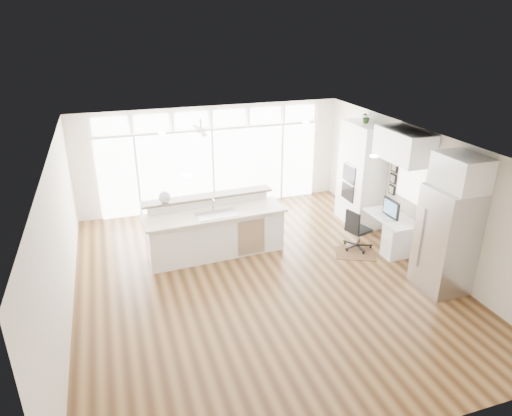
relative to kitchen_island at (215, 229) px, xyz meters
name	(u,v)px	position (x,y,z in m)	size (l,w,h in m)	color
floor	(261,279)	(0.60, -1.27, -0.61)	(7.00, 8.00, 0.02)	#462B15
ceiling	(262,145)	(0.60, -1.27, 2.10)	(7.00, 8.00, 0.02)	silver
wall_back	(212,158)	(0.60, 2.73, 0.75)	(7.00, 0.04, 2.70)	beige
wall_front	(381,356)	(0.60, -5.27, 0.75)	(7.00, 0.04, 2.70)	beige
wall_left	(60,243)	(-2.90, -1.27, 0.75)	(0.04, 8.00, 2.70)	beige
wall_right	(420,194)	(4.10, -1.27, 0.75)	(0.04, 8.00, 2.70)	beige
glass_wall	(213,169)	(0.60, 2.67, 0.45)	(5.80, 0.06, 2.08)	white
transom_row	(211,119)	(0.60, 2.67, 1.78)	(5.90, 0.06, 0.40)	white
desk_window	(411,181)	(4.06, -0.97, 0.95)	(0.04, 0.85, 0.85)	white
ceiling_fan	(201,126)	(0.10, 1.53, 1.88)	(1.16, 1.16, 0.32)	white
recessed_lights	(258,144)	(0.60, -1.07, 2.08)	(3.40, 3.00, 0.02)	white
oven_cabinet	(361,174)	(3.77, 0.53, 0.65)	(0.64, 1.20, 2.50)	white
desk_nook	(391,233)	(3.73, -0.97, -0.22)	(0.72, 1.30, 0.76)	white
upper_cabinets	(404,145)	(3.77, -0.97, 1.75)	(0.64, 1.30, 0.64)	white
refrigerator	(446,240)	(3.71, -2.62, 0.40)	(0.76, 0.90, 2.00)	silver
fridge_cabinet	(461,172)	(3.77, -2.62, 1.70)	(0.64, 0.90, 0.60)	white
framed_photos	(393,179)	(4.06, -0.35, 0.80)	(0.06, 0.22, 0.80)	black
kitchen_island	(215,229)	(0.00, 0.00, 0.00)	(3.00, 1.13, 1.19)	white
rug	(355,254)	(2.87, -0.97, -0.59)	(0.85, 0.61, 0.01)	#321E10
office_chair	(359,229)	(3.04, -0.74, -0.14)	(0.48, 0.44, 0.91)	black
fishbowl	(165,197)	(-0.97, 0.35, 0.72)	(0.25, 0.25, 0.25)	silver
monitor	(391,208)	(3.65, -0.97, 0.38)	(0.09, 0.52, 0.44)	black
keyboard	(383,218)	(3.48, -0.97, 0.17)	(0.12, 0.31, 0.02)	silver
potted_plant	(366,118)	(3.77, 0.53, 2.01)	(0.25, 0.28, 0.22)	#295323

